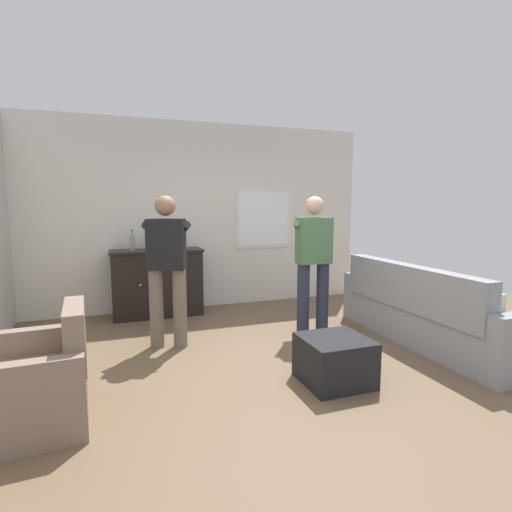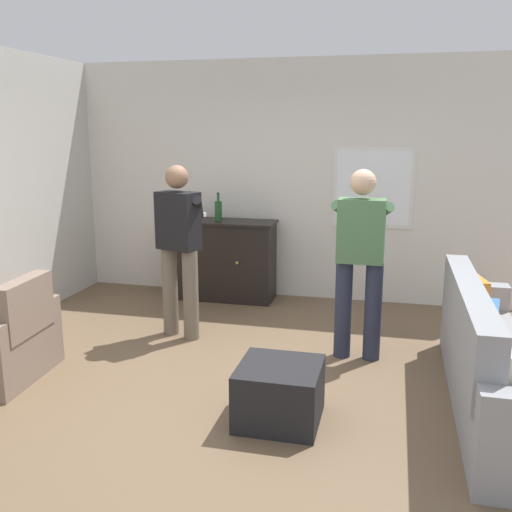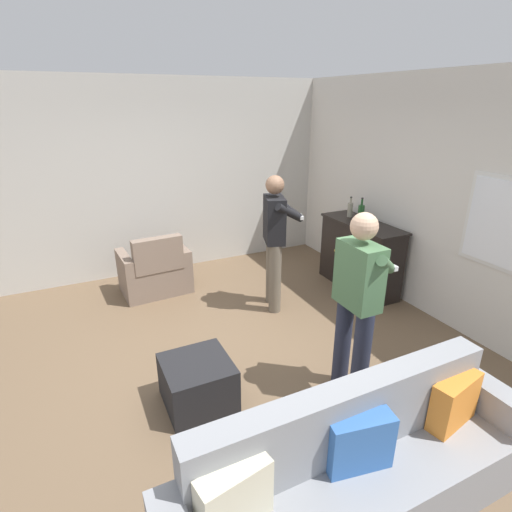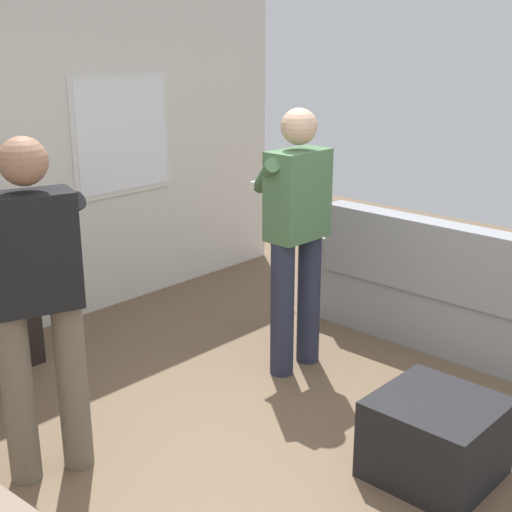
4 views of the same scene
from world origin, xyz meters
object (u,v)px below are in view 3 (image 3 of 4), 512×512
(bottle_wine_green, at_px, (350,209))
(person_standing_right, at_px, (358,299))
(couch, at_px, (358,477))
(armchair, at_px, (155,272))
(sideboard_cabinet, at_px, (360,256))
(bottle_liquor_amber, at_px, (361,213))
(ottoman, at_px, (198,382))
(person_standing_left, at_px, (275,237))

(bottle_wine_green, xyz_separation_m, person_standing_right, (2.02, -1.49, -0.12))
(couch, xyz_separation_m, armchair, (-3.76, -0.40, -0.06))
(sideboard_cabinet, distance_m, bottle_wine_green, 0.66)
(bottle_liquor_amber, bearing_deg, person_standing_right, -39.76)
(bottle_liquor_amber, bearing_deg, ottoman, -64.78)
(couch, height_order, person_standing_right, person_standing_right)
(armchair, height_order, sideboard_cabinet, sideboard_cabinet)
(bottle_liquor_amber, relative_size, ottoman, 0.58)
(bottle_wine_green, height_order, bottle_liquor_amber, bottle_liquor_amber)
(couch, bearing_deg, person_standing_right, 143.58)
(armchair, height_order, person_standing_left, person_standing_left)
(sideboard_cabinet, bearing_deg, armchair, -112.67)
(couch, relative_size, sideboard_cabinet, 1.92)
(person_standing_left, bearing_deg, ottoman, -48.29)
(couch, xyz_separation_m, ottoman, (-1.43, -0.56, -0.15))
(couch, bearing_deg, bottle_liquor_amber, 141.41)
(sideboard_cabinet, bearing_deg, person_standing_right, -40.76)
(person_standing_left, bearing_deg, bottle_liquor_amber, 90.73)
(armchair, relative_size, person_standing_left, 0.55)
(ottoman, relative_size, person_standing_right, 0.34)
(bottle_wine_green, xyz_separation_m, bottle_liquor_amber, (0.28, -0.04, 0.02))
(person_standing_right, bearing_deg, couch, -36.42)
(sideboard_cabinet, xyz_separation_m, ottoman, (1.25, -2.75, -0.27))
(bottle_wine_green, relative_size, bottle_liquor_amber, 0.86)
(person_standing_left, bearing_deg, bottle_wine_green, 102.44)
(bottle_wine_green, relative_size, person_standing_right, 0.17)
(sideboard_cabinet, distance_m, person_standing_left, 1.40)
(ottoman, bearing_deg, person_standing_left, 131.71)
(sideboard_cabinet, distance_m, person_standing_right, 2.29)
(ottoman, bearing_deg, sideboard_cabinet, 114.43)
(couch, xyz_separation_m, person_standing_right, (-0.98, 0.72, 0.58))
(person_standing_right, bearing_deg, sideboard_cabinet, 139.24)
(armchair, distance_m, sideboard_cabinet, 2.82)
(bottle_wine_green, distance_m, person_standing_left, 1.38)
(person_standing_left, bearing_deg, armchair, -130.02)
(sideboard_cabinet, bearing_deg, couch, -39.24)
(couch, bearing_deg, bottle_wine_green, 143.60)
(armchair, relative_size, bottle_liquor_amber, 2.77)
(sideboard_cabinet, bearing_deg, bottle_liquor_amber, -150.14)
(armchair, bearing_deg, bottle_liquor_amber, 67.85)
(couch, distance_m, person_standing_right, 1.35)
(couch, relative_size, bottle_wine_green, 8.58)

